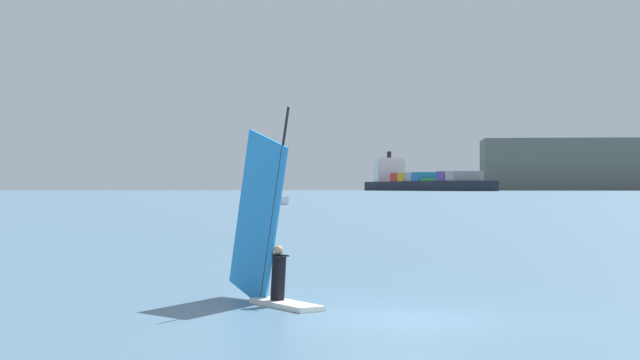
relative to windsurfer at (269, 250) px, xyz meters
The scene contains 4 objects.
ground_plane 4.11m from the windsurfer, 24.87° to the right, with size 4000.00×4000.00×0.00m, color #476B84.
windsurfer is the anchor object (origin of this frame).
cargo_ship 834.86m from the windsurfer, 102.56° to the left, with size 147.71×171.44×36.79m.
small_sailboat 133.43m from the windsurfer, 111.41° to the left, with size 6.71×8.05×11.25m.
Camera 1 is at (4.87, -19.39, 2.68)m, focal length 55.00 mm.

